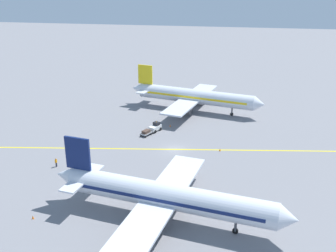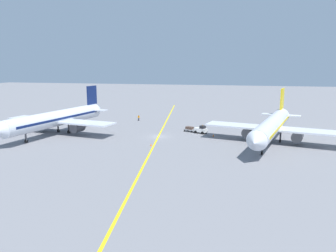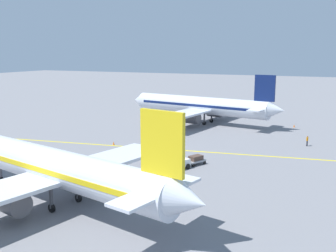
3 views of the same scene
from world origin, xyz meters
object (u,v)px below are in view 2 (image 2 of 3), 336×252
(airplane_adjacent_stand, at_px, (58,119))
(ground_crew_worker, at_px, (139,118))
(baggage_cart_trailing, at_px, (190,129))
(traffic_cone_by_wingtip, at_px, (213,135))
(traffic_cone_near_nose, at_px, (83,120))
(traffic_cone_mid_apron, at_px, (151,145))
(airplane_at_gate, at_px, (272,126))
(baggage_tug_white, at_px, (201,130))

(airplane_adjacent_stand, relative_size, ground_crew_worker, 21.10)
(baggage_cart_trailing, bearing_deg, traffic_cone_by_wingtip, 146.04)
(airplane_adjacent_stand, bearing_deg, traffic_cone_near_nose, -79.76)
(traffic_cone_mid_apron, bearing_deg, airplane_at_gate, -161.24)
(traffic_cone_mid_apron, xyz_separation_m, traffic_cone_by_wingtip, (-11.40, -11.96, 0.00))
(baggage_tug_white, distance_m, traffic_cone_mid_apron, 16.88)
(baggage_tug_white, bearing_deg, traffic_cone_by_wingtip, 138.92)
(ground_crew_worker, bearing_deg, traffic_cone_mid_apron, 112.78)
(baggage_cart_trailing, height_order, traffic_cone_mid_apron, baggage_cart_trailing)
(airplane_at_gate, xyz_separation_m, traffic_cone_by_wingtip, (12.41, -3.87, -3.43))
(airplane_adjacent_stand, xyz_separation_m, ground_crew_worker, (-12.49, -22.33, -2.80))
(baggage_cart_trailing, relative_size, traffic_cone_mid_apron, 5.36)
(baggage_cart_trailing, relative_size, traffic_cone_by_wingtip, 5.36)
(airplane_at_gate, bearing_deg, baggage_cart_trailing, -23.39)
(baggage_tug_white, distance_m, traffic_cone_near_nose, 37.50)
(airplane_at_gate, xyz_separation_m, airplane_adjacent_stand, (48.36, 1.66, 0.00))
(traffic_cone_mid_apron, height_order, traffic_cone_by_wingtip, same)
(traffic_cone_mid_apron, relative_size, traffic_cone_by_wingtip, 1.00)
(baggage_tug_white, height_order, traffic_cone_by_wingtip, baggage_tug_white)
(airplane_adjacent_stand, relative_size, traffic_cone_by_wingtip, 64.45)
(traffic_cone_by_wingtip, bearing_deg, ground_crew_worker, -35.59)
(airplane_at_gate, height_order, traffic_cone_by_wingtip, airplane_at_gate)
(traffic_cone_mid_apron, distance_m, traffic_cone_by_wingtip, 16.52)
(airplane_adjacent_stand, bearing_deg, airplane_at_gate, -178.04)
(airplane_at_gate, xyz_separation_m, traffic_cone_mid_apron, (23.80, 8.08, -3.43))
(baggage_tug_white, bearing_deg, airplane_at_gate, 156.88)
(traffic_cone_near_nose, bearing_deg, traffic_cone_mid_apron, 138.23)
(airplane_adjacent_stand, distance_m, traffic_cone_mid_apron, 25.62)
(airplane_at_gate, height_order, traffic_cone_mid_apron, airplane_at_gate)
(airplane_adjacent_stand, bearing_deg, traffic_cone_by_wingtip, -171.26)
(traffic_cone_near_nose, relative_size, traffic_cone_by_wingtip, 1.00)
(baggage_tug_white, xyz_separation_m, traffic_cone_by_wingtip, (-3.20, 2.79, -0.63))
(baggage_cart_trailing, bearing_deg, ground_crew_worker, -36.16)
(airplane_adjacent_stand, bearing_deg, traffic_cone_mid_apron, 165.34)
(ground_crew_worker, xyz_separation_m, traffic_cone_near_nose, (15.83, 3.83, -0.63))
(airplane_at_gate, bearing_deg, ground_crew_worker, -29.95)
(baggage_cart_trailing, bearing_deg, traffic_cone_mid_apron, 72.14)
(ground_crew_worker, relative_size, traffic_cone_near_nose, 3.05)
(airplane_adjacent_stand, distance_m, traffic_cone_by_wingtip, 36.54)
(baggage_cart_trailing, height_order, traffic_cone_near_nose, baggage_cart_trailing)
(traffic_cone_mid_apron, bearing_deg, baggage_cart_trailing, -107.86)
(baggage_tug_white, bearing_deg, baggage_cart_trailing, -24.76)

